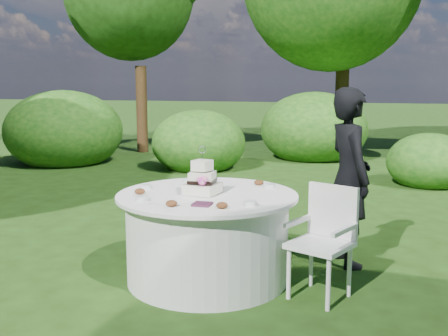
{
  "coord_description": "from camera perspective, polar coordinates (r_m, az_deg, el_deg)",
  "views": [
    {
      "loc": [
        1.3,
        -4.21,
        1.72
      ],
      "look_at": [
        0.15,
        0.0,
        1.0
      ],
      "focal_mm": 42.0,
      "sensor_mm": 36.0,
      "label": 1
    }
  ],
  "objects": [
    {
      "name": "ground",
      "position": [
        4.73,
        -1.79,
        -11.95
      ],
      "size": [
        80.0,
        80.0,
        0.0
      ],
      "primitive_type": "plane",
      "color": "#1F370F",
      "rests_on": "ground"
    },
    {
      "name": "napkins",
      "position": [
        4.09,
        -2.39,
        -3.95
      ],
      "size": [
        0.14,
        0.14,
        0.02
      ],
      "primitive_type": "cube",
      "color": "#471E36",
      "rests_on": "table"
    },
    {
      "name": "feather_plume",
      "position": [
        4.13,
        -5.8,
        -3.9
      ],
      "size": [
        0.48,
        0.07,
        0.01
      ],
      "primitive_type": "ellipsoid",
      "color": "white",
      "rests_on": "table"
    },
    {
      "name": "guest",
      "position": [
        5.03,
        13.45,
        -1.01
      ],
      "size": [
        0.62,
        0.72,
        1.67
      ],
      "primitive_type": "imported",
      "rotation": [
        0.0,
        0.0,
        2.01
      ],
      "color": "black",
      "rests_on": "ground"
    },
    {
      "name": "table",
      "position": [
        4.61,
        -1.82,
        -7.45
      ],
      "size": [
        1.56,
        1.56,
        0.77
      ],
      "color": "white",
      "rests_on": "ground"
    },
    {
      "name": "cake",
      "position": [
        4.47,
        -2.38,
        -1.44
      ],
      "size": [
        0.3,
        0.3,
        0.41
      ],
      "color": "silver",
      "rests_on": "table"
    },
    {
      "name": "chair",
      "position": [
        4.32,
        10.97,
        -6.97
      ],
      "size": [
        0.57,
        0.57,
        0.9
      ],
      "color": "white",
      "rests_on": "ground"
    },
    {
      "name": "votives",
      "position": [
        4.55,
        -2.73,
        -2.45
      ],
      "size": [
        1.16,
        0.94,
        0.04
      ],
      "color": "silver",
      "rests_on": "table"
    },
    {
      "name": "petal_cups",
      "position": [
        4.35,
        -2.69,
        -2.93
      ],
      "size": [
        0.99,
        1.1,
        0.05
      ],
      "color": "#562D16",
      "rests_on": "table"
    }
  ]
}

